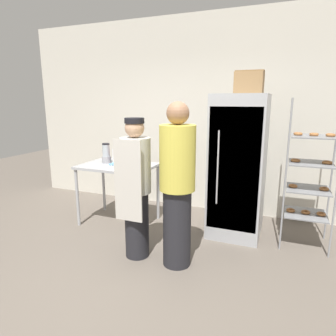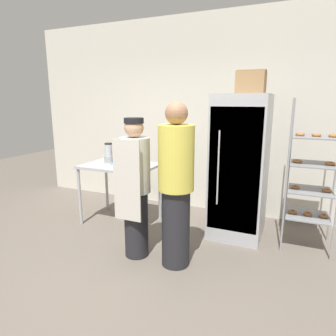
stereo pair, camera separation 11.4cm
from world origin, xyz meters
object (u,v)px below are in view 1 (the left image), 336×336
(refrigerator, at_px, (238,166))
(person_customer, at_px, (177,186))
(cardboard_storage_box, at_px, (249,83))
(binder_stack, at_px, (125,157))
(baking_rack, at_px, (310,176))
(donut_box, at_px, (117,165))
(blender_pitcher, at_px, (106,154))
(person_baker, at_px, (136,187))

(refrigerator, xyz_separation_m, person_customer, (-0.46, -1.07, -0.03))
(cardboard_storage_box, bearing_deg, binder_stack, -173.82)
(baking_rack, bearing_deg, cardboard_storage_box, 173.63)
(person_customer, bearing_deg, baking_rack, 38.30)
(donut_box, height_order, cardboard_storage_box, cardboard_storage_box)
(blender_pitcher, bearing_deg, donut_box, -37.76)
(donut_box, bearing_deg, blender_pitcher, 142.24)
(baking_rack, bearing_deg, donut_box, -169.32)
(blender_pitcher, bearing_deg, refrigerator, 6.44)
(person_baker, bearing_deg, blender_pitcher, 137.73)
(baking_rack, relative_size, donut_box, 7.26)
(donut_box, distance_m, cardboard_storage_box, 2.03)
(person_baker, bearing_deg, donut_box, 135.39)
(donut_box, bearing_deg, baking_rack, 10.68)
(donut_box, distance_m, person_baker, 0.84)
(baking_rack, distance_m, donut_box, 2.46)
(donut_box, distance_m, person_customer, 1.24)
(blender_pitcher, bearing_deg, person_customer, -30.78)
(person_baker, bearing_deg, refrigerator, 48.26)
(blender_pitcher, height_order, person_customer, person_customer)
(binder_stack, bearing_deg, baking_rack, 2.22)
(baking_rack, relative_size, person_customer, 1.02)
(person_baker, xyz_separation_m, person_customer, (0.49, 0.00, 0.07))
(cardboard_storage_box, bearing_deg, refrigerator, -139.92)
(baking_rack, xyz_separation_m, binder_stack, (-2.49, -0.10, 0.07))
(baking_rack, height_order, cardboard_storage_box, cardboard_storage_box)
(person_customer, bearing_deg, refrigerator, 66.73)
(refrigerator, distance_m, binder_stack, 1.64)
(refrigerator, height_order, binder_stack, refrigerator)
(baking_rack, xyz_separation_m, person_baker, (-1.82, -1.04, -0.06))
(donut_box, bearing_deg, cardboard_storage_box, 18.46)
(refrigerator, height_order, cardboard_storage_box, cardboard_storage_box)
(binder_stack, height_order, person_baker, person_baker)
(refrigerator, xyz_separation_m, blender_pitcher, (-1.90, -0.21, 0.07))
(refrigerator, xyz_separation_m, donut_box, (-1.55, -0.48, -0.01))
(binder_stack, bearing_deg, refrigerator, 4.27)
(donut_box, xyz_separation_m, person_customer, (1.09, -0.59, -0.01))
(cardboard_storage_box, bearing_deg, baking_rack, -6.37)
(refrigerator, bearing_deg, binder_stack, -175.73)
(refrigerator, relative_size, binder_stack, 6.65)
(refrigerator, distance_m, blender_pitcher, 1.91)
(refrigerator, distance_m, cardboard_storage_box, 1.07)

